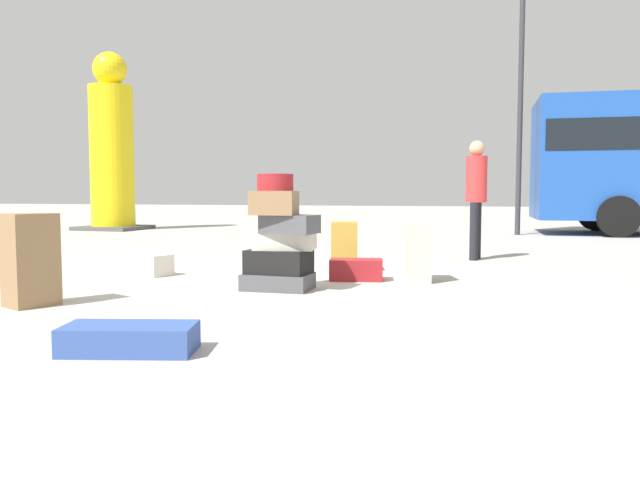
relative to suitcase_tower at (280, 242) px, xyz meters
The scene contains 11 objects.
ground_plane 0.66m from the suitcase_tower, 154.48° to the left, with size 80.00×80.00×0.00m, color #ADA89E.
suitcase_tower is the anchor object (origin of this frame).
suitcase_navy_foreground_near 2.61m from the suitcase_tower, 91.17° to the right, with size 0.79×0.36×0.17m, color #334F99.
suitcase_cream_left_side 1.58m from the suitcase_tower, 37.37° to the left, with size 0.20×0.43×0.63m, color beige.
suitcase_cream_foreground_far 2.04m from the suitcase_tower, 161.34° to the left, with size 0.63×0.31×0.25m, color beige.
suitcase_tan_behind_tower 1.60m from the suitcase_tower, 80.17° to the left, with size 0.31×0.41×0.61m, color #B28C33.
suitcase_maroon_right_side 1.11m from the suitcase_tower, 57.08° to the left, with size 0.58×0.34×0.23m, color maroon.
suitcase_brown_upright_blue 2.26m from the suitcase_tower, 140.71° to the right, with size 0.31×0.39×0.79m, color olive.
person_bearded_onlooker 3.91m from the suitcase_tower, 62.96° to the left, with size 0.30×0.34×1.71m.
yellow_dummy_statue 11.55m from the suitcase_tower, 131.99° to the left, with size 1.56×1.56×4.58m.
lamp_post 10.39m from the suitcase_tower, 74.93° to the left, with size 0.36×0.36×6.91m.
Camera 1 is at (2.49, -6.06, 0.96)m, focal length 35.28 mm.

